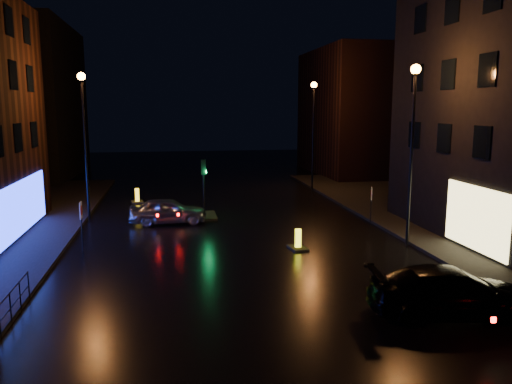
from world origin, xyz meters
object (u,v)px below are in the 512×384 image
(bollard_far, at_px, (137,200))
(road_sign_right, at_px, (371,197))
(dark_sedan, at_px, (452,292))
(bollard_near, at_px, (298,245))
(silver_hatchback, at_px, (168,211))
(traffic_signal, at_px, (204,209))
(road_sign_left, at_px, (81,215))

(bollard_far, xyz_separation_m, road_sign_right, (13.32, -8.69, 1.34))
(bollard_far, bearing_deg, road_sign_right, -42.39)
(dark_sedan, bearing_deg, bollard_near, 27.25)
(silver_hatchback, distance_m, road_sign_right, 11.43)
(traffic_signal, relative_size, road_sign_left, 1.51)
(dark_sedan, bearing_deg, traffic_signal, 30.55)
(bollard_far, bearing_deg, silver_hatchback, -81.72)
(road_sign_right, bearing_deg, road_sign_left, 31.72)
(traffic_signal, distance_m, road_sign_left, 8.78)
(bollard_near, bearing_deg, traffic_signal, 109.34)
(dark_sedan, xyz_separation_m, bollard_near, (-2.89, 8.01, -0.55))
(road_sign_right, bearing_deg, traffic_signal, 0.11)
(bollard_near, distance_m, road_sign_left, 9.93)
(traffic_signal, height_order, dark_sedan, traffic_signal)
(road_sign_left, relative_size, road_sign_right, 1.10)
(bollard_near, distance_m, bollard_far, 15.20)
(bollard_far, height_order, road_sign_right, road_sign_right)
(bollard_near, bearing_deg, bollard_far, 114.72)
(dark_sedan, height_order, bollard_far, dark_sedan)
(traffic_signal, xyz_separation_m, dark_sedan, (6.68, -15.64, 0.25))
(silver_hatchback, xyz_separation_m, dark_sedan, (8.80, -14.27, 0.03))
(traffic_signal, height_order, road_sign_left, traffic_signal)
(road_sign_left, height_order, road_sign_right, road_sign_left)
(bollard_far, relative_size, road_sign_left, 0.54)
(traffic_signal, xyz_separation_m, road_sign_left, (-5.94, -6.35, 1.21))
(bollard_near, xyz_separation_m, road_sign_right, (5.30, 4.22, 1.35))
(traffic_signal, relative_size, dark_sedan, 0.66)
(dark_sedan, bearing_deg, road_sign_left, 61.06)
(silver_hatchback, bearing_deg, road_sign_left, 142.25)
(bollard_near, xyz_separation_m, road_sign_left, (-9.73, 1.28, 1.51))
(bollard_far, bearing_deg, dark_sedan, -71.74)
(traffic_signal, bearing_deg, road_sign_left, -133.07)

